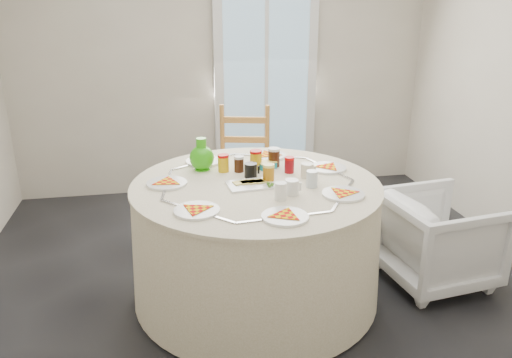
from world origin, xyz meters
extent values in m
plane|color=black|center=(0.00, 0.00, 0.00)|extent=(4.00, 4.00, 0.00)
cube|color=#BCB5A3|center=(0.00, 2.00, 1.30)|extent=(4.00, 0.02, 2.60)
cube|color=silver|center=(0.40, 1.95, 1.05)|extent=(1.00, 0.08, 2.10)
cylinder|color=white|center=(-0.06, 0.00, 0.38)|extent=(1.58, 1.58, 0.80)
imported|color=white|center=(1.18, -0.08, 0.39)|extent=(0.71, 0.74, 0.69)
cube|color=teal|center=(0.06, 0.26, 0.79)|extent=(0.14, 0.12, 0.05)
camera|label=1|loc=(-0.59, -2.83, 1.85)|focal=35.00mm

